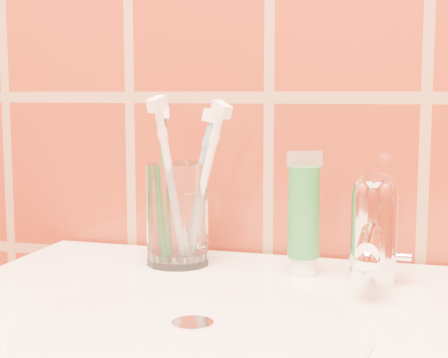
% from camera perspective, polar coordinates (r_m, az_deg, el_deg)
% --- Properties ---
extents(glass_tumbler, '(0.09, 0.09, 0.12)m').
position_cam_1_polar(glass_tumbler, '(0.79, -3.86, -2.92)').
color(glass_tumbler, white).
rests_on(glass_tumbler, pedestal_sink).
extents(toothpaste_tube, '(0.04, 0.03, 0.14)m').
position_cam_1_polar(toothpaste_tube, '(0.75, 6.63, -3.21)').
color(toothpaste_tube, white).
rests_on(toothpaste_tube, pedestal_sink).
extents(faucet, '(0.05, 0.11, 0.12)m').
position_cam_1_polar(faucet, '(0.72, 12.30, -3.67)').
color(faucet, white).
rests_on(faucet, pedestal_sink).
extents(toothbrush_0, '(0.07, 0.13, 0.21)m').
position_cam_1_polar(toothbrush_0, '(0.76, -4.36, -0.53)').
color(toothbrush_0, white).
rests_on(toothbrush_0, glass_tumbler).
extents(toothbrush_1, '(0.08, 0.10, 0.19)m').
position_cam_1_polar(toothbrush_1, '(0.80, -4.84, -0.59)').
color(toothbrush_1, '#1C6A27').
rests_on(toothbrush_1, glass_tumbler).
extents(toothbrush_2, '(0.15, 0.13, 0.20)m').
position_cam_1_polar(toothbrush_2, '(0.77, -1.82, -0.67)').
color(toothbrush_2, white).
rests_on(toothbrush_2, glass_tumbler).
extents(toothbrush_3, '(0.07, 0.07, 0.19)m').
position_cam_1_polar(toothbrush_3, '(0.79, -2.30, -0.75)').
color(toothbrush_3, '#6E9BC4').
rests_on(toothbrush_3, glass_tumbler).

